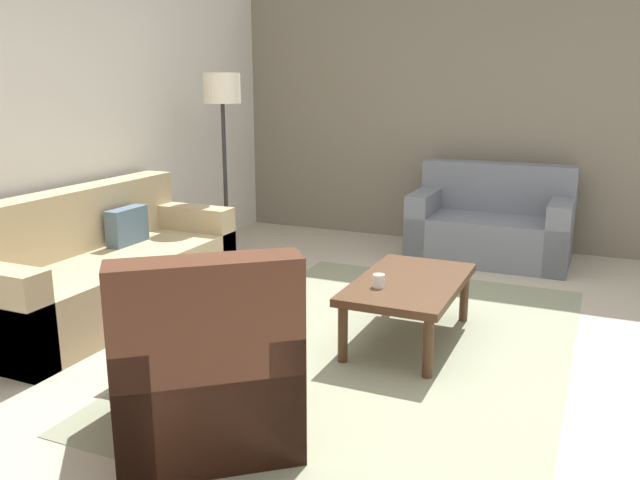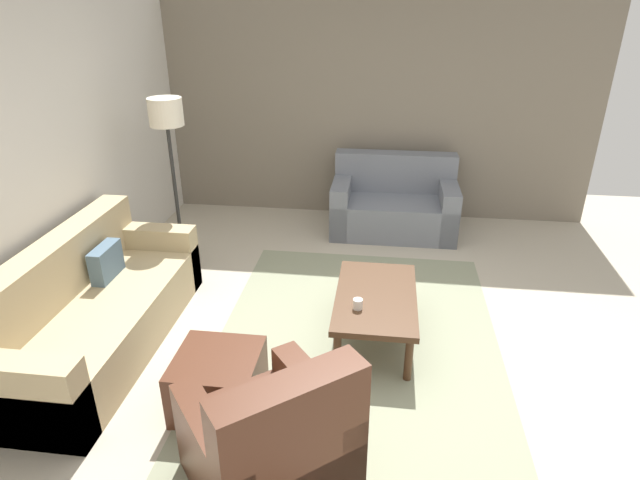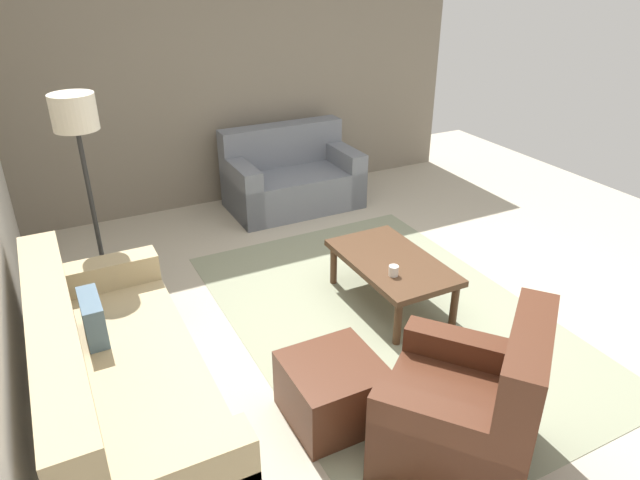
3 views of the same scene
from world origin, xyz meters
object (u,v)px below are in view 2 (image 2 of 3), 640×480
Objects in this scene: coffee_table at (376,300)px; lamp_standing at (168,130)px; cup at (358,304)px; couch_loveseat at (394,205)px; armchair_leather at (273,452)px; couch_main at (88,313)px; ottoman at (219,381)px.

lamp_standing is at bearing 61.69° from coffee_table.
couch_loveseat is at bearing -6.19° from cup.
couch_main is at bearing 55.79° from armchair_leather.
couch_loveseat reaches higher than coffee_table.
lamp_standing is at bearing 118.11° from couch_loveseat.
couch_loveseat is 2.72m from lamp_standing.
cup is (1.34, -0.38, 0.14)m from armchair_leather.
couch_loveseat is 2.51m from cup.
armchair_leather is 1.64m from coffee_table.
lamp_standing reaches higher than cup.
armchair_leather reaches higher than couch_loveseat.
coffee_table reaches higher than ottoman.
ottoman is 0.33× the size of lamp_standing.
cup is at bearing -85.60° from couch_main.
lamp_standing reaches higher than armchair_leather.
cup is (0.16, -2.12, 0.15)m from couch_main.
couch_main is at bearing 172.48° from lamp_standing.
coffee_table is at bearing -118.31° from lamp_standing.
armchair_leather is 1.40m from cup.
coffee_table is at bearing -80.34° from couch_main.
ottoman is at bearing -113.73° from couch_main.
couch_loveseat is at bearing -41.94° from couch_main.
lamp_standing is (1.10, 2.05, 1.05)m from coffee_table.
lamp_standing is (-1.17, 2.19, 1.11)m from couch_loveseat.
couch_main is 1.52× the size of couch_loveseat.
armchair_leather reaches higher than cup.
couch_loveseat reaches higher than cup.
couch_main is 1.33m from ottoman.
armchair_leather is 13.97× the size of cup.
cup is 0.05× the size of lamp_standing.
lamp_standing is (1.49, -0.20, 1.11)m from couch_main.
armchair_leather is at bearing -149.99° from lamp_standing.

